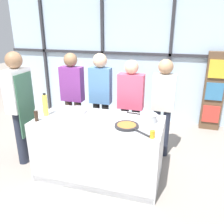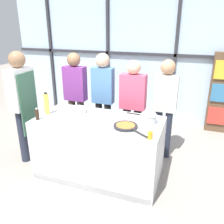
% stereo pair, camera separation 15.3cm
% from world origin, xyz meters
% --- Properties ---
extents(ground_plane, '(18.00, 18.00, 0.00)m').
position_xyz_m(ground_plane, '(0.00, 0.00, 0.00)').
color(ground_plane, gray).
extents(back_window_wall, '(6.40, 0.10, 2.80)m').
position_xyz_m(back_window_wall, '(0.00, 2.48, 1.40)').
color(back_window_wall, silver).
rests_on(back_window_wall, ground_plane).
extents(bookshelf, '(0.40, 0.19, 1.66)m').
position_xyz_m(bookshelf, '(1.73, 2.30, 0.83)').
color(bookshelf, brown).
rests_on(bookshelf, ground_plane).
extents(demo_island, '(1.80, 0.89, 0.91)m').
position_xyz_m(demo_island, '(0.00, -0.00, 0.45)').
color(demo_island, silver).
rests_on(demo_island, ground_plane).
extents(chef, '(0.25, 0.46, 1.80)m').
position_xyz_m(chef, '(-1.31, 0.05, 1.03)').
color(chef, '#232838').
rests_on(chef, ground_plane).
extents(spectator_far_left, '(0.41, 0.24, 1.71)m').
position_xyz_m(spectator_far_left, '(-0.81, 0.86, 0.99)').
color(spectator_far_left, '#47382D').
rests_on(spectator_far_left, ground_plane).
extents(spectator_center_left, '(0.38, 0.24, 1.72)m').
position_xyz_m(spectator_center_left, '(-0.27, 0.86, 1.01)').
color(spectator_center_left, black).
rests_on(spectator_center_left, ground_plane).
extents(spectator_center_right, '(0.43, 0.23, 1.63)m').
position_xyz_m(spectator_center_right, '(0.27, 0.86, 0.93)').
color(spectator_center_right, black).
rests_on(spectator_center_right, ground_plane).
extents(spectator_far_right, '(0.37, 0.23, 1.67)m').
position_xyz_m(spectator_far_right, '(0.81, 0.86, 0.98)').
color(spectator_far_right, '#232838').
rests_on(spectator_far_right, ground_plane).
extents(frying_pan, '(0.50, 0.41, 0.04)m').
position_xyz_m(frying_pan, '(0.44, -0.13, 0.92)').
color(frying_pan, '#232326').
rests_on(frying_pan, demo_island).
extents(saucepan, '(0.43, 0.23, 0.12)m').
position_xyz_m(saucepan, '(0.68, 0.13, 0.97)').
color(saucepan, silver).
rests_on(saucepan, demo_island).
extents(white_plate, '(0.24, 0.24, 0.01)m').
position_xyz_m(white_plate, '(-0.40, 0.33, 0.91)').
color(white_plate, white).
rests_on(white_plate, demo_island).
extents(mixing_bowl, '(0.25, 0.25, 0.08)m').
position_xyz_m(mixing_bowl, '(-0.40, 0.15, 0.95)').
color(mixing_bowl, silver).
rests_on(mixing_bowl, demo_island).
extents(oil_bottle, '(0.07, 0.07, 0.34)m').
position_xyz_m(oil_bottle, '(-0.80, -0.06, 1.07)').
color(oil_bottle, '#E0CC4C').
rests_on(oil_bottle, demo_island).
extents(pepper_grinder, '(0.05, 0.05, 0.18)m').
position_xyz_m(pepper_grinder, '(-0.81, -0.29, 0.98)').
color(pepper_grinder, '#332319').
rests_on(pepper_grinder, demo_island).
extents(juice_glass_near, '(0.06, 0.06, 0.09)m').
position_xyz_m(juice_glass_near, '(0.80, -0.34, 0.95)').
color(juice_glass_near, orange).
rests_on(juice_glass_near, demo_island).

